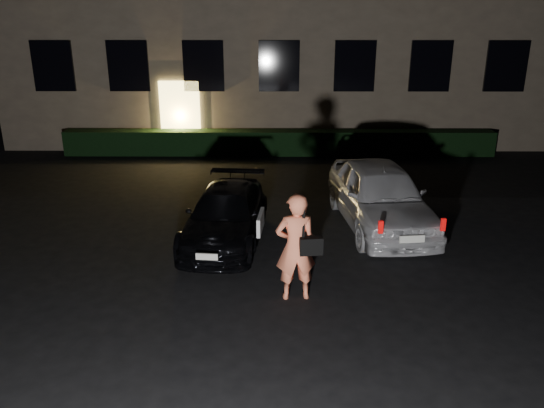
{
  "coord_description": "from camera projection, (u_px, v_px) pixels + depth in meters",
  "views": [
    {
      "loc": [
        -0.12,
        -7.81,
        4.57
      ],
      "look_at": [
        -0.18,
        2.0,
        1.12
      ],
      "focal_mm": 35.0,
      "sensor_mm": 36.0,
      "label": 1
    }
  ],
  "objects": [
    {
      "name": "hatch",
      "position": [
        380.0,
        195.0,
        12.11
      ],
      "size": [
        2.22,
        4.52,
        1.48
      ],
      "rotation": [
        0.0,
        0.0,
        0.11
      ],
      "color": "silver",
      "rests_on": "ground"
    },
    {
      "name": "ground",
      "position": [
        282.0,
        307.0,
        8.88
      ],
      "size": [
        80.0,
        80.0,
        0.0
      ],
      "primitive_type": "plane",
      "color": "black",
      "rests_on": "ground"
    },
    {
      "name": "hedge",
      "position": [
        279.0,
        143.0,
        18.64
      ],
      "size": [
        15.0,
        0.7,
        0.85
      ],
      "primitive_type": "cube",
      "color": "black",
      "rests_on": "ground"
    },
    {
      "name": "man",
      "position": [
        296.0,
        247.0,
        8.87
      ],
      "size": [
        0.82,
        0.54,
        1.89
      ],
      "rotation": [
        0.0,
        0.0,
        3.27
      ],
      "color": "#FF7F58",
      "rests_on": "ground"
    },
    {
      "name": "sedan",
      "position": [
        226.0,
        215.0,
        11.44
      ],
      "size": [
        1.87,
        3.99,
        1.11
      ],
      "rotation": [
        0.0,
        0.0,
        -0.08
      ],
      "color": "black",
      "rests_on": "ground"
    }
  ]
}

